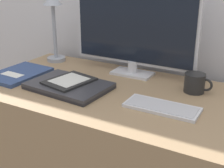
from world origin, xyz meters
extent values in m
cube|color=#997A56|center=(0.00, 0.17, 0.36)|extent=(1.32, 0.64, 0.72)
cube|color=silver|center=(-0.06, 0.39, 0.73)|extent=(0.20, 0.11, 0.01)
cylinder|color=silver|center=(-0.06, 0.39, 0.76)|extent=(0.04, 0.04, 0.06)
cube|color=silver|center=(-0.06, 0.40, 0.98)|extent=(0.61, 0.01, 0.40)
cube|color=black|center=(-0.06, 0.39, 0.98)|extent=(0.58, 0.01, 0.37)
cube|color=silver|center=(0.20, 0.10, 0.73)|extent=(0.28, 0.12, 0.01)
cube|color=#B7B7BC|center=(0.20, 0.10, 0.74)|extent=(0.26, 0.09, 0.00)
cube|color=#232328|center=(-0.22, 0.10, 0.73)|extent=(0.35, 0.25, 0.01)
cube|color=#333338|center=(-0.22, 0.10, 0.74)|extent=(0.35, 0.25, 0.01)
cube|color=black|center=(-0.23, 0.11, 0.75)|extent=(0.19, 0.23, 0.01)
cube|color=silver|center=(-0.23, 0.11, 0.76)|extent=(0.15, 0.16, 0.00)
cylinder|color=#999EA8|center=(-0.53, 0.39, 0.73)|extent=(0.10, 0.10, 0.02)
cylinder|color=#999EA8|center=(-0.53, 0.39, 0.89)|extent=(0.02, 0.02, 0.28)
cube|color=#334775|center=(-0.53, 0.11, 0.73)|extent=(0.21, 0.29, 0.02)
cube|color=silver|center=(-0.53, 0.07, 0.74)|extent=(0.11, 0.06, 0.00)
cylinder|color=black|center=(0.26, 0.32, 0.76)|extent=(0.09, 0.09, 0.08)
torus|color=black|center=(0.30, 0.32, 0.76)|extent=(0.06, 0.01, 0.06)
camera|label=1|loc=(0.54, -0.90, 1.23)|focal=50.00mm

